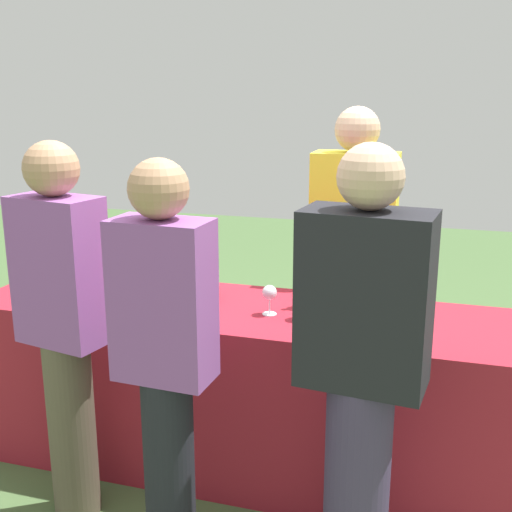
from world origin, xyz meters
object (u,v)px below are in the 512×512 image
Objects in this scene: wine_bottle_3 at (314,284)px; wine_glass_3 at (305,298)px; wine_bottle_0 at (109,266)px; wine_glass_0 at (107,278)px; wine_glass_2 at (270,294)px; guest_1 at (165,355)px; guest_2 at (362,365)px; guest_0 at (63,321)px; wine_glass_1 at (150,290)px; wine_bottle_1 at (186,275)px; wine_glass_4 at (326,297)px; wine_bottle_4 at (362,282)px; wine_glass_5 at (354,310)px; wine_bottle_2 at (211,274)px; server_pouring at (352,259)px.

wine_bottle_3 is 0.17m from wine_glass_3.
wine_bottle_0 reaches higher than wine_glass_0.
guest_1 is at bearing -106.88° from wine_glass_2.
guest_1 is 0.96× the size of guest_2.
wine_glass_1 is at bearing 77.65° from guest_0.
wine_bottle_0 is at bearing 169.21° from wine_glass_3.
wine_glass_1 is at bearing -109.78° from wine_bottle_1.
wine_glass_1 is (-0.70, -0.25, -0.01)m from wine_bottle_3.
wine_glass_2 is at bearing 174.01° from wine_glass_3.
wine_glass_2 is at bearing 178.35° from wine_glass_4.
wine_glass_3 is (-0.21, -0.25, -0.02)m from wine_bottle_4.
wine_glass_4 is 0.61m from guest_2.
wine_glass_0 is (0.10, -0.19, -0.00)m from wine_bottle_0.
guest_0 is at bearing -150.84° from wine_glass_3.
wine_bottle_3 is at bearing 88.83° from wine_glass_3.
wine_glass_5 is (0.92, -0.01, 0.00)m from wine_glass_1.
wine_glass_3 is at bearing 126.30° from guest_2.
guest_2 reaches higher than wine_bottle_3.
wine_glass_1 is 0.79m from wine_glass_4.
wine_glass_5 is at bearing -19.89° from wine_bottle_2.
wine_bottle_1 is 2.21× the size of wine_glass_0.
wine_bottle_0 is 0.18× the size of server_pouring.
guest_0 is at bearing -176.74° from guest_2.
guest_0 is at bearing -145.97° from wine_bottle_4.
wine_bottle_1 is 0.83m from guest_1.
wine_bottle_2 is 0.19× the size of server_pouring.
wine_glass_1 is 0.09× the size of guest_1.
wine_bottle_0 is 1.28m from wine_bottle_4.
wine_bottle_2 is 0.71m from wine_bottle_4.
wine_bottle_4 reaches higher than wine_glass_1.
wine_bottle_4 reaches higher than wine_bottle_0.
wine_bottle_2 is 0.50m from wine_bottle_3.
wine_glass_5 is 0.81m from guest_1.
server_pouring is (0.02, 0.64, 0.01)m from wine_glass_4.
wine_glass_1 is at bearing -173.76° from wine_glass_4.
wine_bottle_4 is 2.30× the size of wine_glass_3.
wine_bottle_1 is 1.17m from guest_2.
wine_bottle_3 is at bearing -1.55° from wine_bottle_0.
guest_0 is at bearing -80.48° from wine_glass_0.
guest_2 reaches higher than wine_glass_5.
wine_bottle_1 is 0.37m from wine_glass_0.
wine_bottle_2 is at bearing 160.11° from wine_glass_5.
wine_glass_2 is (0.33, -0.15, -0.02)m from wine_bottle_2.
wine_bottle_3 reaches higher than wine_glass_4.
wine_bottle_2 is 0.52m from wine_glass_3.
wine_glass_5 is at bearing 31.15° from guest_0.
wine_bottle_4 is 0.19× the size of server_pouring.
wine_glass_4 is (0.79, 0.09, 0.01)m from wine_glass_1.
server_pouring is at bearing 60.32° from guest_0.
wine_glass_4 is (0.58, -0.16, -0.01)m from wine_bottle_2.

